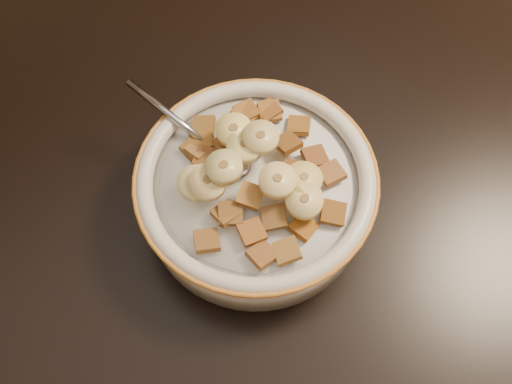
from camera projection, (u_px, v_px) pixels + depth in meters
floor at (311, 280)px, 1.34m from camera, size 4.00×4.50×0.10m
table at (369, 60)px, 0.65m from camera, size 1.42×0.93×0.04m
chair at (116, 32)px, 1.06m from camera, size 0.42×0.42×0.86m
cereal_bowl at (256, 195)px, 0.52m from camera, size 0.20×0.20×0.05m
milk at (256, 182)px, 0.50m from camera, size 0.17×0.17×0.00m
spoon at (227, 160)px, 0.50m from camera, size 0.05×0.06×0.01m
cereal_square_0 at (262, 255)px, 0.46m from camera, size 0.02×0.02×0.01m
cereal_square_1 at (202, 142)px, 0.50m from camera, size 0.03×0.03×0.01m
cereal_square_2 at (287, 143)px, 0.50m from camera, size 0.02×0.02×0.01m
cereal_square_3 at (274, 217)px, 0.47m from camera, size 0.03×0.03×0.01m
cereal_square_4 at (303, 227)px, 0.47m from camera, size 0.03×0.03×0.01m
cereal_square_5 at (333, 213)px, 0.47m from camera, size 0.03×0.03×0.01m
cereal_square_6 at (250, 195)px, 0.47m from camera, size 0.03×0.03×0.01m
cereal_square_7 at (315, 157)px, 0.50m from camera, size 0.03×0.03×0.01m
cereal_square_8 at (195, 149)px, 0.51m from camera, size 0.02×0.02×0.01m
cereal_square_9 at (287, 251)px, 0.46m from camera, size 0.03×0.03×0.01m
cereal_square_10 at (270, 111)px, 0.52m from camera, size 0.03×0.03×0.01m
cereal_square_11 at (207, 241)px, 0.46m from camera, size 0.03×0.03×0.01m
cereal_square_12 at (331, 173)px, 0.49m from camera, size 0.02×0.02×0.01m
cereal_square_13 at (246, 114)px, 0.52m from camera, size 0.02×0.02×0.01m
cereal_square_14 at (207, 158)px, 0.50m from camera, size 0.03×0.03×0.01m
cereal_square_15 at (252, 232)px, 0.46m from camera, size 0.02×0.02×0.01m
cereal_square_16 at (200, 145)px, 0.51m from camera, size 0.03×0.03×0.01m
cereal_square_17 at (295, 172)px, 0.48m from camera, size 0.03×0.03×0.01m
cereal_square_18 at (246, 112)px, 0.52m from camera, size 0.02×0.02×0.01m
cereal_square_19 at (227, 146)px, 0.49m from camera, size 0.02×0.02×0.01m
cereal_square_20 at (200, 150)px, 0.50m from camera, size 0.02×0.02×0.01m
cereal_square_21 at (299, 126)px, 0.52m from camera, size 0.03×0.03×0.01m
cereal_square_22 at (268, 110)px, 0.52m from camera, size 0.02×0.02×0.01m
cereal_square_23 at (204, 127)px, 0.51m from camera, size 0.03×0.03×0.01m
cereal_square_24 at (234, 124)px, 0.52m from camera, size 0.03×0.03×0.01m
cereal_square_25 at (231, 213)px, 0.47m from camera, size 0.03×0.03×0.01m
cereal_square_26 at (226, 213)px, 0.47m from camera, size 0.02×0.02×0.01m
banana_slice_0 at (196, 183)px, 0.47m from camera, size 0.04×0.04×0.01m
banana_slice_1 at (277, 181)px, 0.46m from camera, size 0.04×0.04×0.01m
banana_slice_2 at (224, 167)px, 0.46m from camera, size 0.04×0.04×0.01m
banana_slice_3 at (245, 147)px, 0.48m from camera, size 0.04×0.04×0.01m
banana_slice_4 at (304, 201)px, 0.46m from camera, size 0.04×0.04×0.01m
banana_slice_5 at (234, 130)px, 0.49m from camera, size 0.03×0.03×0.01m
banana_slice_6 at (304, 179)px, 0.47m from camera, size 0.04×0.04×0.01m
banana_slice_7 at (208, 182)px, 0.47m from camera, size 0.03×0.03×0.02m
banana_slice_8 at (261, 138)px, 0.48m from camera, size 0.03×0.03×0.01m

